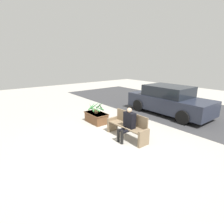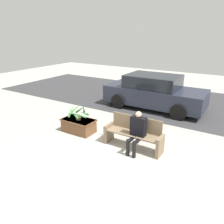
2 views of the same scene
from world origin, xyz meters
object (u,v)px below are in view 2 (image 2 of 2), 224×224
Objects in this scene: potted_plant at (78,112)px; parked_car at (154,92)px; planter_box at (79,125)px; bench at (134,133)px; person_seated at (137,130)px.

potted_plant is 4.00m from parked_car.
parked_car is (1.23, 3.80, 0.49)m from planter_box.
parked_car is at bearing 72.06° from planter_box.
planter_box is 0.47m from potted_plant.
planter_box is (-2.10, -0.03, -0.20)m from bench.
planter_box is 0.26× the size of parked_car.
parked_car is (-0.87, 3.77, 0.29)m from bench.
potted_plant is at bearing -107.79° from parked_car.
person_seated reaches higher than bench.
person_seated is 1.06× the size of planter_box.
person_seated is 1.65× the size of potted_plant.
potted_plant is at bearing -44.95° from planter_box.
potted_plant reaches higher than bench.
person_seated is 4.09m from parked_car.
potted_plant is at bearing -178.89° from bench.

